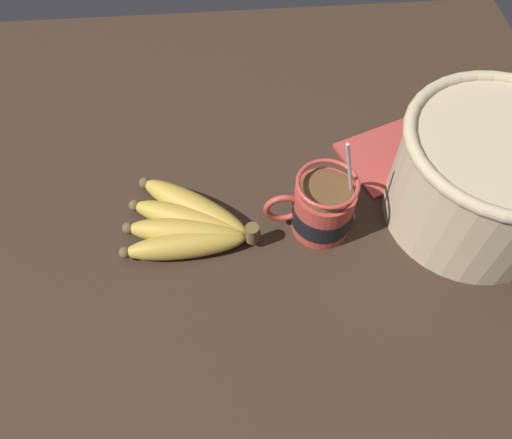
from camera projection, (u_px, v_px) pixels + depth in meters
The scene contains 5 objects.
table at pixel (279, 216), 78.06cm from camera, with size 105.64×105.64×3.29cm.
coffee_mug at pixel (322, 208), 71.39cm from camera, with size 13.33×8.88×17.60cm.
banana_bunch at pixel (189, 225), 72.65cm from camera, with size 19.92×15.86×4.46cm.
woven_basket at pixel (486, 176), 69.17cm from camera, with size 26.29×26.29×16.71cm.
napkin at pixel (398, 153), 82.85cm from camera, with size 21.22×18.08×0.60cm.
Camera 1 is at (7.32, 44.28, 65.61)cm, focal length 35.00 mm.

